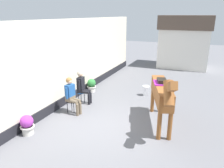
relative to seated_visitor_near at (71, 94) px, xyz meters
name	(u,v)px	position (x,y,z in m)	size (l,w,h in m)	color
ground_plane	(135,96)	(1.66, 2.68, -0.78)	(40.00, 40.00, 0.00)	slate
pub_facade_wall	(68,65)	(-0.89, 1.18, 0.76)	(0.34, 14.00, 3.40)	beige
distant_cottage	(185,41)	(3.06, 9.47, 1.02)	(3.40, 2.60, 3.50)	silver
seated_visitor_near	(71,94)	(0.00, 0.00, 0.00)	(0.61, 0.49, 1.39)	black
seated_visitor_far	(82,85)	(-0.13, 1.00, 0.00)	(0.61, 0.49, 1.39)	#194C99
saddled_horse_center	(162,93)	(3.25, 0.31, 0.38)	(1.22, 2.88, 2.06)	brown
flower_planter_nearest	(27,125)	(-0.45, -1.84, -0.44)	(0.43, 0.43, 0.64)	beige
flower_planter_farthest	(92,85)	(-0.43, 2.37, -0.44)	(0.43, 0.43, 0.64)	beige
spare_stool_white	(146,87)	(2.11, 2.88, -0.38)	(0.32, 0.32, 0.46)	white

